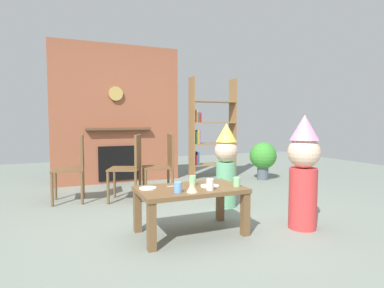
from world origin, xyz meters
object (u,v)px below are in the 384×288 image
Objects in this scene: paper_cup_center at (178,187)px; paper_plate_front at (148,188)px; child_in_pink at (226,163)px; potted_plant_tall at (263,157)px; coffee_table at (190,195)px; paper_cup_far_left at (193,181)px; dining_chair_middle at (131,164)px; dining_chair_right at (164,162)px; child_with_cone_hat at (303,169)px; dining_chair_left at (75,164)px; birthday_cake_slice at (192,187)px; bookshelf at (210,131)px; paper_cup_near_left at (237,182)px; paper_plate_rear at (210,186)px; paper_cup_near_right at (210,185)px.

paper_cup_center is 0.33m from paper_plate_front.
child_in_pink is 2.05m from potted_plant_tall.
paper_cup_far_left is (0.06, 0.09, 0.12)m from coffee_table.
potted_plant_tall is (2.58, 0.60, -0.09)m from dining_chair_middle.
dining_chair_right is (0.60, 1.34, 0.06)m from paper_plate_front.
child_with_cone_hat is (1.49, -0.41, 0.15)m from paper_plate_front.
paper_cup_far_left is at bearing -138.89° from potted_plant_tall.
paper_plate_front is at bearing 115.43° from dining_chair_left.
birthday_cake_slice is (0.33, -0.29, 0.04)m from paper_plate_front.
coffee_table is at bearing -119.80° from bookshelf.
birthday_cake_slice is (0.12, -0.04, -0.00)m from paper_cup_center.
dining_chair_left is at bearing 126.55° from paper_cup_near_left.
bookshelf is at bearing 142.20° from potted_plant_tall.
dining_chair_right is 2.21m from potted_plant_tall.
paper_cup_far_left is 0.45m from paper_plate_front.
paper_plate_rear is at bearing 157.55° from paper_cup_near_left.
child_in_pink is at bearing 41.65° from paper_cup_center.
paper_cup_near_right is at bearing -134.52° from potted_plant_tall.
paper_plate_front is at bearing -144.17° from potted_plant_tall.
paper_cup_far_left is at bearing 136.38° from paper_plate_rear.
paper_plate_rear is 0.96m from child_with_cone_hat.
dining_chair_middle is (-0.06, 1.62, 0.01)m from paper_cup_center.
coffee_table is 0.95× the size of child_in_pink.
child_with_cone_hat is 1.28× the size of dining_chair_middle.
paper_cup_near_left is at bearing 1.42° from paper_cup_center.
bookshelf is 1.86m from dining_chair_right.
coffee_table is 0.27m from paper_cup_center.
paper_plate_rear is 0.20× the size of dining_chair_right.
birthday_cake_slice is (-0.12, -0.28, -0.00)m from paper_cup_far_left.
paper_cup_center is at bearing 162.78° from birthday_cake_slice.
paper_plate_front is 0.14× the size of child_with_cone_hat.
paper_cup_near_right is 0.27m from paper_cup_far_left.
paper_cup_near_right is at bearing -5.29° from paper_cup_center.
coffee_table is 1.09m from child_in_pink.
paper_cup_center is 0.93× the size of birthday_cake_slice.
bookshelf is 2.11× the size of dining_chair_middle.
dining_chair_right is at bearing 97.97° from paper_cup_near_left.
paper_cup_center is at bearing 118.56° from dining_chair_left.
dining_chair_left reaches higher than paper_cup_near_right.
potted_plant_tall is at bearing -167.56° from dining_chair_left.
child_with_cone_hat is at bearing 141.66° from dining_chair_left.
child_in_pink is at bearing -57.83° from child_with_cone_hat.
birthday_cake_slice is 1.67m from dining_chair_middle.
coffee_table is at bearing 71.16° from birthday_cake_slice.
dining_chair_left is 1.19m from dining_chair_right.
paper_cup_near_left is 0.93m from child_in_pink.
potted_plant_tall reaches higher than paper_cup_center.
dining_chair_right is (-0.58, 0.73, -0.05)m from child_in_pink.
paper_plate_rear is 0.20× the size of dining_chair_left.
coffee_table is at bearing 122.19° from dining_chair_middle.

